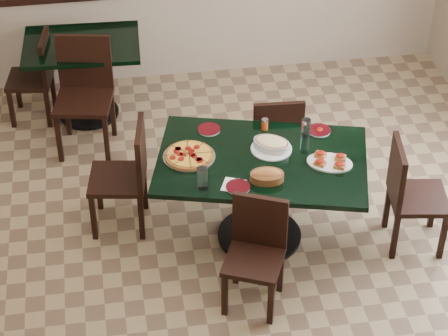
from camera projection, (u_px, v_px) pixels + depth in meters
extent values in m
plane|color=#8D7751|center=(232.00, 260.00, 6.55)|extent=(5.50, 5.50, 0.00)
cube|color=black|center=(262.00, 161.00, 6.32)|extent=(1.71, 1.32, 0.04)
cylinder|color=black|center=(260.00, 201.00, 6.55)|extent=(0.13, 0.13, 0.71)
cylinder|color=black|center=(259.00, 235.00, 6.75)|extent=(0.65, 0.65, 0.03)
cube|color=black|center=(81.00, 45.00, 7.68)|extent=(1.05, 0.79, 0.04)
cylinder|color=black|center=(85.00, 81.00, 7.91)|extent=(0.11, 0.11, 0.71)
cylinder|color=black|center=(89.00, 113.00, 8.12)|extent=(0.55, 0.55, 0.03)
cube|color=black|center=(274.00, 138.00, 7.11)|extent=(0.42, 0.42, 0.04)
cube|color=black|center=(279.00, 126.00, 6.82)|extent=(0.40, 0.06, 0.43)
cube|color=black|center=(290.00, 146.00, 7.39)|extent=(0.04, 0.04, 0.39)
cube|color=black|center=(297.00, 170.00, 7.12)|extent=(0.04, 0.04, 0.39)
cube|color=black|center=(250.00, 148.00, 7.36)|extent=(0.04, 0.04, 0.39)
cube|color=black|center=(255.00, 173.00, 7.09)|extent=(0.04, 0.04, 0.39)
cube|color=black|center=(254.00, 261.00, 5.97)|extent=(0.51, 0.51, 0.04)
cube|color=black|center=(260.00, 220.00, 5.97)|extent=(0.37, 0.19, 0.41)
cube|color=black|center=(225.00, 295.00, 6.00)|extent=(0.05, 0.05, 0.37)
cube|color=black|center=(236.00, 263.00, 6.25)|extent=(0.05, 0.05, 0.37)
cube|color=black|center=(271.00, 303.00, 5.94)|extent=(0.05, 0.05, 0.37)
cube|color=black|center=(281.00, 271.00, 6.19)|extent=(0.05, 0.05, 0.37)
cube|color=black|center=(418.00, 198.00, 6.46)|extent=(0.47, 0.47, 0.04)
cube|color=black|center=(397.00, 172.00, 6.31)|extent=(0.10, 0.42, 0.45)
cube|color=black|center=(443.00, 237.00, 6.45)|extent=(0.05, 0.05, 0.41)
cube|color=black|center=(395.00, 237.00, 6.45)|extent=(0.05, 0.05, 0.41)
cube|color=black|center=(433.00, 206.00, 6.74)|extent=(0.05, 0.05, 0.41)
cube|color=black|center=(387.00, 206.00, 6.74)|extent=(0.05, 0.05, 0.41)
cube|color=black|center=(117.00, 179.00, 6.63)|extent=(0.48, 0.48, 0.04)
cube|color=black|center=(141.00, 153.00, 6.48)|extent=(0.11, 0.43, 0.45)
cube|color=black|center=(99.00, 188.00, 6.91)|extent=(0.05, 0.05, 0.41)
cube|color=black|center=(145.00, 188.00, 6.91)|extent=(0.05, 0.05, 0.41)
cube|color=black|center=(93.00, 218.00, 6.62)|extent=(0.05, 0.05, 0.41)
cube|color=black|center=(141.00, 217.00, 6.62)|extent=(0.05, 0.05, 0.41)
cube|color=black|center=(84.00, 102.00, 7.41)|extent=(0.55, 0.55, 0.04)
cube|color=black|center=(84.00, 61.00, 7.42)|extent=(0.47, 0.13, 0.50)
cube|color=black|center=(59.00, 139.00, 7.40)|extent=(0.05, 0.05, 0.46)
cube|color=black|center=(67.00, 113.00, 7.73)|extent=(0.05, 0.05, 0.46)
cube|color=black|center=(106.00, 140.00, 7.39)|extent=(0.05, 0.05, 0.46)
cube|color=black|center=(113.00, 113.00, 7.72)|extent=(0.05, 0.05, 0.46)
cube|color=black|center=(30.00, 80.00, 7.85)|extent=(0.44, 0.44, 0.04)
cube|color=black|center=(46.00, 57.00, 7.72)|extent=(0.10, 0.39, 0.42)
cube|color=black|center=(18.00, 90.00, 8.11)|extent=(0.05, 0.05, 0.38)
cube|color=black|center=(53.00, 89.00, 8.11)|extent=(0.05, 0.05, 0.38)
cube|color=black|center=(11.00, 109.00, 7.85)|extent=(0.05, 0.05, 0.38)
cube|color=black|center=(48.00, 109.00, 7.85)|extent=(0.05, 0.05, 0.38)
cylinder|color=#AAA9B0|center=(189.00, 157.00, 6.32)|extent=(0.38, 0.38, 0.01)
cylinder|color=brown|center=(189.00, 155.00, 6.31)|extent=(0.36, 0.36, 0.02)
cylinder|color=gold|center=(189.00, 154.00, 6.31)|extent=(0.32, 0.32, 0.01)
cylinder|color=silver|center=(271.00, 149.00, 6.40)|extent=(0.30, 0.30, 0.01)
ellipsoid|color=beige|center=(272.00, 142.00, 6.36)|extent=(0.29, 0.26, 0.04)
ellipsoid|color=#B27031|center=(267.00, 174.00, 6.08)|extent=(0.21, 0.12, 0.09)
cylinder|color=silver|center=(238.00, 187.00, 6.04)|extent=(0.17, 0.17, 0.01)
cylinder|color=#330308|center=(238.00, 186.00, 6.03)|extent=(0.17, 0.17, 0.00)
cylinder|color=silver|center=(319.00, 130.00, 6.58)|extent=(0.17, 0.17, 0.01)
cylinder|color=#330308|center=(319.00, 130.00, 6.58)|extent=(0.18, 0.18, 0.00)
ellipsoid|color=maroon|center=(319.00, 129.00, 6.58)|extent=(0.05, 0.05, 0.02)
cylinder|color=silver|center=(209.00, 130.00, 6.59)|extent=(0.17, 0.17, 0.01)
cylinder|color=#330308|center=(209.00, 129.00, 6.59)|extent=(0.17, 0.17, 0.00)
cube|color=white|center=(234.00, 185.00, 6.06)|extent=(0.20, 0.20, 0.00)
cube|color=#AAA9B0|center=(237.00, 184.00, 6.06)|extent=(0.07, 0.14, 0.00)
cylinder|color=white|center=(306.00, 128.00, 6.50)|extent=(0.07, 0.07, 0.15)
cylinder|color=white|center=(202.00, 178.00, 5.99)|extent=(0.08, 0.08, 0.17)
cylinder|color=red|center=(265.00, 125.00, 6.59)|extent=(0.05, 0.05, 0.08)
cylinder|color=#AAA9B0|center=(265.00, 120.00, 6.56)|extent=(0.05, 0.05, 0.01)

